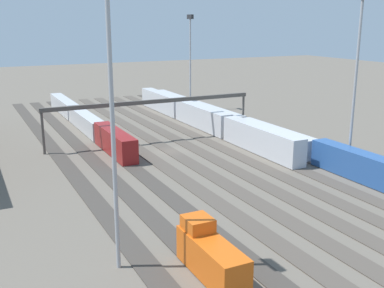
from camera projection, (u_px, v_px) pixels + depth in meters
ground_plane at (171, 152)px, 90.61m from camera, size 400.00×400.00×0.00m
track_bed_0 at (257, 140)px, 99.21m from camera, size 140.00×2.80×0.12m
track_bed_1 at (237, 143)px, 97.06m from camera, size 140.00×2.80×0.12m
track_bed_2 at (216, 145)px, 94.91m from camera, size 140.00×2.80×0.12m
track_bed_3 at (194, 148)px, 92.75m from camera, size 140.00×2.80×0.12m
track_bed_4 at (171, 151)px, 90.60m from camera, size 140.00×2.80×0.12m
track_bed_5 at (147, 155)px, 88.45m from camera, size 140.00×2.80×0.12m
track_bed_6 at (121, 158)px, 86.29m from camera, size 140.00×2.80×0.12m
track_bed_7 at (94, 161)px, 84.14m from camera, size 140.00×2.80×0.12m
track_bed_8 at (66, 165)px, 81.99m from camera, size 140.00×2.80×0.12m
train_on_track_0 at (237, 123)px, 105.84m from camera, size 90.60×3.06×4.40m
train_on_track_1 at (202, 117)px, 110.04m from camera, size 71.40×3.00×5.00m
train_on_track_6 at (85, 120)px, 108.94m from camera, size 66.40×3.00×4.40m
train_on_track_7 at (210, 255)px, 45.99m from camera, size 10.00×3.00×5.00m
light_mast_0 at (357, 61)px, 74.71m from camera, size 2.80×0.70×28.84m
light_mast_1 at (111, 90)px, 43.45m from camera, size 2.80×0.70×28.77m
light_mast_2 at (190, 50)px, 130.16m from camera, size 2.80×0.70×26.17m
signal_gantry at (152, 105)px, 96.52m from camera, size 0.70×45.00×8.80m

